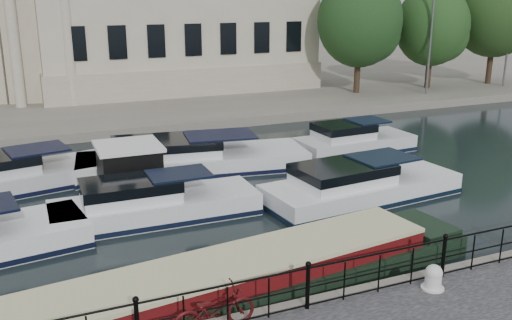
{
  "coord_description": "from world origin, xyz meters",
  "views": [
    {
      "loc": [
        -5.81,
        -12.75,
        7.74
      ],
      "look_at": [
        0.5,
        2.0,
        3.0
      ],
      "focal_mm": 40.0,
      "sensor_mm": 36.0,
      "label": 1
    }
  ],
  "objects": [
    {
      "name": "cabin_cruisers",
      "position": [
        -0.49,
        8.25,
        0.37
      ],
      "size": [
        25.59,
        10.38,
        1.99
      ],
      "color": "white",
      "rests_on": "ground_plane"
    },
    {
      "name": "narrowboat",
      "position": [
        -2.32,
        -0.55,
        0.37
      ],
      "size": [
        17.33,
        4.34,
        1.62
      ],
      "rotation": [
        0.0,
        0.0,
        0.12
      ],
      "color": "black",
      "rests_on": "ground_plane"
    },
    {
      "name": "bicycle",
      "position": [
        -2.31,
        -2.24,
        1.05
      ],
      "size": [
        1.96,
        0.77,
        1.01
      ],
      "primitive_type": "imported",
      "rotation": [
        0.0,
        0.0,
        1.62
      ],
      "color": "#3F0B0C",
      "rests_on": "near_quay"
    },
    {
      "name": "railing",
      "position": [
        0.0,
        -2.25,
        1.2
      ],
      "size": [
        24.14,
        0.14,
        1.22
      ],
      "color": "black",
      "rests_on": "near_quay"
    },
    {
      "name": "mooring_bollard",
      "position": [
        3.35,
        -2.66,
        0.86
      ],
      "size": [
        0.58,
        0.58,
        0.65
      ],
      "color": "silver",
      "rests_on": "near_quay"
    },
    {
      "name": "civic_building",
      "position": [
        -1.0,
        34.71,
        7.04
      ],
      "size": [
        53.55,
        31.84,
        16.85
      ],
      "color": "#ADA38C",
      "rests_on": "far_bank"
    },
    {
      "name": "ground_plane",
      "position": [
        0.0,
        0.0,
        0.0
      ],
      "size": [
        160.0,
        160.0,
        0.0
      ],
      "primitive_type": "plane",
      "color": "black",
      "rests_on": "ground"
    },
    {
      "name": "trees",
      "position": [
        24.85,
        22.63,
        5.76
      ],
      "size": [
        18.81,
        7.02,
        9.77
      ],
      "color": "black",
      "rests_on": "far_bank"
    },
    {
      "name": "lamp_posts",
      "position": [
        26.0,
        20.7,
        4.8
      ],
      "size": [
        8.24,
        1.55,
        8.07
      ],
      "color": "#59595B",
      "rests_on": "far_bank"
    },
    {
      "name": "harbour_hut",
      "position": [
        -2.02,
        8.63,
        0.95
      ],
      "size": [
        3.38,
        2.83,
        2.21
      ],
      "rotation": [
        0.0,
        0.0,
        -0.02
      ],
      "color": "#6B665B",
      "rests_on": "ground_plane"
    },
    {
      "name": "far_bank",
      "position": [
        0.0,
        39.0,
        0.28
      ],
      "size": [
        120.0,
        42.0,
        0.55
      ],
      "primitive_type": "cube",
      "color": "#6B665B",
      "rests_on": "ground_plane"
    }
  ]
}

